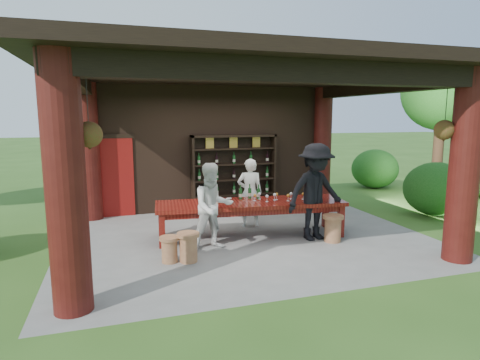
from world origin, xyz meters
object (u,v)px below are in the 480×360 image
object	(u,v)px
wine_shelf	(234,172)
guest_man	(315,192)
stool_far_left	(169,249)
guest_woman	(213,206)
host	(250,193)
stool_near_left	(188,246)
stool_near_right	(333,228)
napkin_basket	(211,200)
tasting_table	(251,207)

from	to	relation	value
wine_shelf	guest_man	distance (m)	3.13
stool_far_left	guest_woman	size ratio (longest dim) A/B	0.28
wine_shelf	host	xyz separation A→B (m)	(-0.13, -1.69, -0.23)
stool_near_left	guest_man	world-z (taller)	guest_man
stool_near_right	guest_woman	world-z (taller)	guest_woman
stool_near_right	guest_man	bearing A→B (deg)	136.41
napkin_basket	host	bearing A→B (deg)	33.40
stool_near_left	guest_man	distance (m)	2.85
wine_shelf	guest_man	world-z (taller)	wine_shelf
guest_man	napkin_basket	world-z (taller)	guest_man
guest_woman	guest_man	size ratio (longest dim) A/B	0.84
stool_near_left	tasting_table	bearing A→B (deg)	35.64
tasting_table	napkin_basket	world-z (taller)	napkin_basket
wine_shelf	stool_far_left	xyz separation A→B (m)	(-2.19, -3.47, -0.78)
wine_shelf	host	bearing A→B (deg)	-94.25
tasting_table	stool_far_left	world-z (taller)	tasting_table
stool_near_left	wine_shelf	bearing A→B (deg)	62.08
stool_far_left	napkin_basket	distance (m)	1.58
wine_shelf	guest_man	bearing A→B (deg)	-74.56
napkin_basket	wine_shelf	bearing A→B (deg)	63.52
stool_far_left	guest_man	bearing A→B (deg)	8.43
stool_near_right	stool_far_left	xyz separation A→B (m)	(-3.30, -0.19, -0.05)
host	guest_man	distance (m)	1.65
stool_near_right	host	bearing A→B (deg)	127.84
tasting_table	stool_near_right	size ratio (longest dim) A/B	7.33
host	napkin_basket	distance (m)	1.28
stool_far_left	host	size ratio (longest dim) A/B	0.29
wine_shelf	stool_near_right	distance (m)	3.54
stool_near_left	napkin_basket	xyz separation A→B (m)	(0.68, 1.14, 0.55)
stool_near_left	stool_far_left	xyz separation A→B (m)	(-0.32, 0.07, -0.03)
tasting_table	stool_far_left	distance (m)	2.14
stool_near_right	host	distance (m)	2.07
stool_near_left	napkin_basket	size ratio (longest dim) A/B	1.99
host	stool_near_right	bearing A→B (deg)	142.97
tasting_table	stool_far_left	bearing A→B (deg)	-150.99
guest_woman	stool_near_left	bearing A→B (deg)	-141.84
host	guest_woman	bearing A→B (deg)	62.84
wine_shelf	stool_near_right	bearing A→B (deg)	-71.32
stool_near_right	host	world-z (taller)	host
stool_near_left	host	size ratio (longest dim) A/B	0.33
tasting_table	wine_shelf	bearing A→B (deg)	81.75
wine_shelf	napkin_basket	xyz separation A→B (m)	(-1.19, -2.39, -0.20)
host	guest_man	xyz separation A→B (m)	(0.96, -1.33, 0.20)
host	guest_man	size ratio (longest dim) A/B	0.79
guest_woman	wine_shelf	bearing A→B (deg)	60.55
tasting_table	stool_near_left	size ratio (longest dim) A/B	7.74
stool_near_right	wine_shelf	bearing A→B (deg)	108.68
host	guest_man	world-z (taller)	guest_man
host	stool_far_left	bearing A→B (deg)	55.81
stool_near_right	napkin_basket	xyz separation A→B (m)	(-2.30, 0.89, 0.53)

